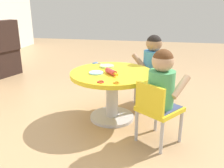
# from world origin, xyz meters

# --- Properties ---
(ground_plane) EXTENTS (10.00, 10.00, 0.00)m
(ground_plane) POSITION_xyz_m (0.00, 0.00, 0.00)
(ground_plane) COLOR tan
(craft_table) EXTENTS (0.80, 0.80, 0.49)m
(craft_table) POSITION_xyz_m (0.00, 0.00, 0.36)
(craft_table) COLOR silver
(craft_table) RESTS_ON ground
(child_chair_left) EXTENTS (0.42, 0.42, 0.54)m
(child_chair_left) POSITION_xyz_m (-0.38, -0.44, 0.31)
(child_chair_left) COLOR #B7B7BC
(child_chair_left) RESTS_ON ground
(seated_child_left) EXTENTS (0.44, 0.42, 0.51)m
(seated_child_left) POSITION_xyz_m (-0.35, -0.47, 0.53)
(seated_child_left) COLOR #3F4772
(seated_child_left) RESTS_ON ground
(child_chair_right) EXTENTS (0.42, 0.42, 0.54)m
(child_chair_right) POSITION_xyz_m (0.42, -0.40, 0.31)
(child_chair_right) COLOR #B7B7BC
(child_chair_right) RESTS_ON ground
(seated_child_right) EXTENTS (0.43, 0.44, 0.51)m
(seated_child_right) POSITION_xyz_m (0.45, -0.37, 0.53)
(seated_child_right) COLOR #3F4772
(seated_child_right) RESTS_ON ground
(rolling_pin) EXTENTS (0.19, 0.17, 0.05)m
(rolling_pin) POSITION_xyz_m (-0.08, -0.01, 0.51)
(rolling_pin) COLOR #D83F3F
(rolling_pin) RESTS_ON craft_table
(craft_scissors) EXTENTS (0.10, 0.14, 0.01)m
(craft_scissors) POSITION_xyz_m (0.29, 0.22, 0.49)
(craft_scissors) COLOR silver
(craft_scissors) RESTS_ON craft_table
(playdough_blob_0) EXTENTS (0.13, 0.13, 0.01)m
(playdough_blob_0) POSITION_xyz_m (-0.08, 0.14, 0.49)
(playdough_blob_0) COLOR #8CCCF2
(playdough_blob_0) RESTS_ON craft_table
(playdough_blob_1) EXTENTS (0.15, 0.15, 0.02)m
(playdough_blob_1) POSITION_xyz_m (0.17, 0.09, 0.50)
(playdough_blob_1) COLOR #B2E58C
(playdough_blob_1) RESTS_ON craft_table
(cookie_cutter_0) EXTENTS (0.06, 0.06, 0.01)m
(cookie_cutter_0) POSITION_xyz_m (-0.33, -0.10, 0.49)
(cookie_cutter_0) COLOR orange
(cookie_cutter_0) RESTS_ON craft_table
(cookie_cutter_1) EXTENTS (0.06, 0.06, 0.01)m
(cookie_cutter_1) POSITION_xyz_m (-0.33, 0.03, 0.49)
(cookie_cutter_1) COLOR red
(cookie_cutter_1) RESTS_ON craft_table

